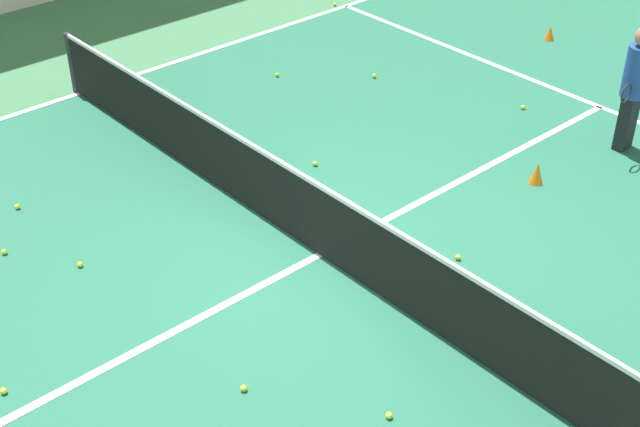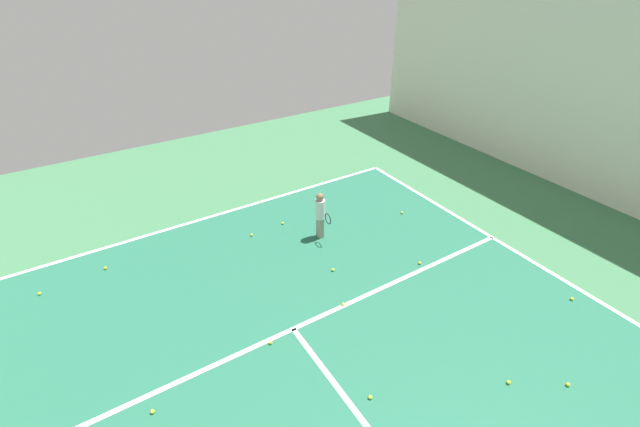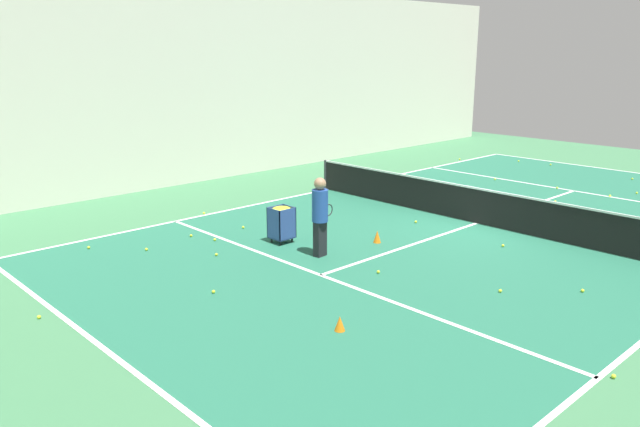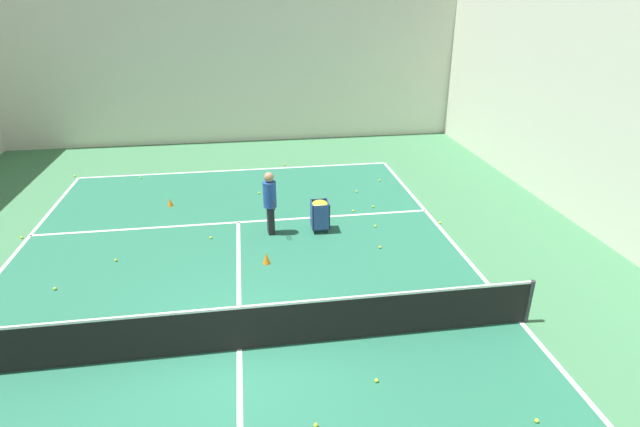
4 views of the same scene
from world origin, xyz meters
The scene contains 47 objects.
ground_plane centered at (0.00, 0.00, 0.00)m, with size 33.48×33.48×0.00m, color #3D754C.
court_playing_area centered at (0.00, 0.00, 0.00)m, with size 11.66×21.28×0.00m.
line_baseline_near centered at (0.00, -10.64, 0.01)m, with size 11.66×0.10×0.00m, color white.
line_baseline_far centered at (0.00, 10.64, 0.01)m, with size 11.66×0.10×0.00m, color white.
line_sideline_right centered at (5.83, 0.00, 0.01)m, with size 0.10×21.28×0.00m, color white.
line_service_near centered at (0.00, -5.85, 0.01)m, with size 11.66×0.10×0.00m, color white.
line_service_far centered at (0.00, 5.85, 0.01)m, with size 11.66×0.10×0.00m, color white.
line_centre_service centered at (0.00, 0.00, 0.01)m, with size 0.10×11.70×0.00m, color white.
hall_enclosure_right centered at (10.01, 0.00, 3.37)m, with size 0.15×29.78×6.74m.
tennis_net centered at (0.00, 0.00, 0.52)m, with size 11.96×0.10×1.00m.
coach_at_net centered at (0.94, 4.98, 1.05)m, with size 0.40×0.70×1.84m.
ball_cart centered at (2.34, 4.95, 0.63)m, with size 0.49×0.53×0.91m.
training_cone_0 centered at (-2.15, 7.45, 0.13)m, with size 0.19×0.19×0.26m, color orange.
training_cone_1 centered at (0.71, 3.27, 0.15)m, with size 0.19×0.19×0.30m, color orange.
tennis_ball_0 centered at (3.97, 4.92, 0.04)m, with size 0.07×0.07×0.07m, color yellow.
tennis_ball_1 centered at (1.16, 1.16, 0.04)m, with size 0.07×0.07×0.07m, color yellow.
tennis_ball_2 centered at (2.40, -1.25, 0.04)m, with size 0.07×0.07×0.07m, color yellow.
tennis_ball_3 centered at (0.54, -5.76, 0.04)m, with size 0.07×0.07×0.07m, color yellow.
tennis_ball_5 centered at (1.19, -2.06, 0.04)m, with size 0.07×0.07×0.07m, color yellow.
tennis_ball_6 centered at (-3.34, -2.26, 0.04)m, with size 0.07×0.07×0.07m, color yellow.
tennis_ball_7 centered at (2.77, -5.50, 0.04)m, with size 0.07×0.07×0.07m, color yellow.
tennis_ball_9 centered at (3.77, 3.61, 0.04)m, with size 0.07×0.07×0.07m, color yellow.
tennis_ball_10 centered at (4.71, -2.52, 0.04)m, with size 0.07×0.07×0.07m, color yellow.
tennis_ball_11 centered at (-2.52, -2.83, 0.04)m, with size 0.07×0.07×0.07m, color yellow.
tennis_ball_13 centered at (5.94, 4.85, 0.04)m, with size 0.07×0.07×0.07m, color yellow.
tennis_ball_14 centered at (5.56, -3.79, 0.04)m, with size 0.07×0.07×0.07m, color yellow.
tennis_ball_15 centered at (-0.34, -3.85, 0.04)m, with size 0.07×0.07×0.07m, color yellow.
tennis_ball_17 centered at (3.32, -2.68, 0.04)m, with size 0.07×0.07×0.07m, color yellow.
tennis_ball_18 centered at (3.56, 6.09, 0.04)m, with size 0.07×0.07×0.07m, color yellow.
tennis_ball_19 centered at (4.14, -9.58, 0.04)m, with size 0.07×0.07×0.07m, color yellow.
tennis_ball_20 centered at (-0.76, 4.89, 0.04)m, with size 0.07×0.07×0.07m, color yellow.
tennis_ball_21 centered at (-1.19, -5.87, 0.04)m, with size 0.07×0.07×0.07m, color yellow.
tennis_ball_22 centered at (5.10, 8.63, 0.04)m, with size 0.07×0.07×0.07m, color yellow.
tennis_ball_23 centered at (4.27, 6.33, 0.04)m, with size 0.07×0.07×0.07m, color yellow.
tennis_ball_24 centered at (-1.63, -6.91, 0.04)m, with size 0.07×0.07×0.07m, color yellow.
tennis_ball_25 centered at (2.80, -9.75, 0.04)m, with size 0.07×0.07×0.07m, color yellow.
tennis_ball_26 centered at (-1.69, -2.27, 0.04)m, with size 0.07×0.07×0.07m, color yellow.
tennis_ball_27 centered at (-1.61, 1.34, 0.04)m, with size 0.07×0.07×0.07m, color yellow.
tennis_ball_28 centered at (1.84, 10.96, 0.04)m, with size 0.07×0.07×0.07m, color yellow.
tennis_ball_29 centered at (-3.11, 3.96, 0.04)m, with size 0.07×0.07×0.07m, color yellow.
tennis_ball_31 centered at (-5.99, 5.70, 0.04)m, with size 0.07×0.07×0.07m, color yellow.
tennis_ball_32 centered at (6.10, -8.15, 0.04)m, with size 0.07×0.07×0.07m, color yellow.
tennis_ball_33 centered at (2.57, 6.72, 0.04)m, with size 0.07×0.07×0.07m, color yellow.
tennis_ball_34 centered at (-4.21, 2.78, 0.04)m, with size 0.07×0.07×0.07m, color yellow.
tennis_ball_35 centered at (4.02, 7.70, 0.04)m, with size 0.07×0.07×0.07m, color yellow.
tennis_ball_37 centered at (-0.63, -9.19, 0.04)m, with size 0.07×0.07×0.07m, color yellow.
tennis_ball_38 centered at (0.71, 8.06, 0.04)m, with size 0.07×0.07×0.07m, color yellow.
Camera 3 is at (-8.94, 14.34, 4.61)m, focal length 35.00 mm.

